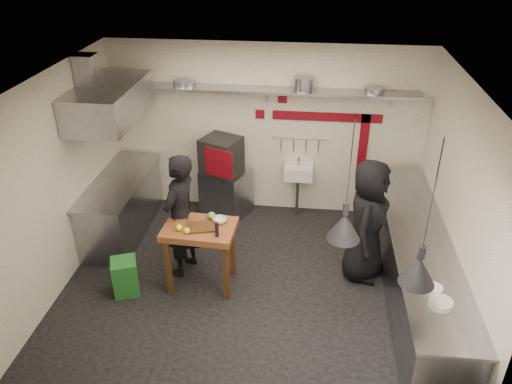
# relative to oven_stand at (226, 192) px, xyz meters

# --- Properties ---
(floor) EXTENTS (5.00, 5.00, 0.00)m
(floor) POSITION_rel_oven_stand_xyz_m (0.63, -1.80, -0.40)
(floor) COLOR black
(floor) RESTS_ON ground
(ceiling) EXTENTS (5.00, 5.00, 0.00)m
(ceiling) POSITION_rel_oven_stand_xyz_m (0.63, -1.80, 2.40)
(ceiling) COLOR silver
(ceiling) RESTS_ON floor
(wall_back) EXTENTS (5.00, 0.04, 2.80)m
(wall_back) POSITION_rel_oven_stand_xyz_m (0.63, 0.30, 1.00)
(wall_back) COLOR silver
(wall_back) RESTS_ON floor
(wall_front) EXTENTS (5.00, 0.04, 2.80)m
(wall_front) POSITION_rel_oven_stand_xyz_m (0.63, -3.90, 1.00)
(wall_front) COLOR silver
(wall_front) RESTS_ON floor
(wall_left) EXTENTS (0.04, 4.20, 2.80)m
(wall_left) POSITION_rel_oven_stand_xyz_m (-1.87, -1.80, 1.00)
(wall_left) COLOR silver
(wall_left) RESTS_ON floor
(wall_right) EXTENTS (0.04, 4.20, 2.80)m
(wall_right) POSITION_rel_oven_stand_xyz_m (3.13, -1.80, 1.00)
(wall_right) COLOR silver
(wall_right) RESTS_ON floor
(red_band_horiz) EXTENTS (1.70, 0.02, 0.14)m
(red_band_horiz) POSITION_rel_oven_stand_xyz_m (1.58, 0.28, 1.28)
(red_band_horiz) COLOR #620913
(red_band_horiz) RESTS_ON wall_back
(red_band_vert) EXTENTS (0.14, 0.02, 1.10)m
(red_band_vert) POSITION_rel_oven_stand_xyz_m (2.18, 0.28, 0.80)
(red_band_vert) COLOR #620913
(red_band_vert) RESTS_ON wall_back
(red_tile_a) EXTENTS (0.14, 0.02, 0.14)m
(red_tile_a) POSITION_rel_oven_stand_xyz_m (0.88, 0.28, 1.55)
(red_tile_a) COLOR #620913
(red_tile_a) RESTS_ON wall_back
(red_tile_b) EXTENTS (0.14, 0.02, 0.14)m
(red_tile_b) POSITION_rel_oven_stand_xyz_m (0.53, 0.28, 1.28)
(red_tile_b) COLOR #620913
(red_tile_b) RESTS_ON wall_back
(back_shelf) EXTENTS (4.60, 0.34, 0.04)m
(back_shelf) POSITION_rel_oven_stand_xyz_m (0.63, 0.12, 1.72)
(back_shelf) COLOR gray
(back_shelf) RESTS_ON wall_back
(shelf_bracket_left) EXTENTS (0.04, 0.06, 0.24)m
(shelf_bracket_left) POSITION_rel_oven_stand_xyz_m (-1.27, 0.27, 1.62)
(shelf_bracket_left) COLOR gray
(shelf_bracket_left) RESTS_ON wall_back
(shelf_bracket_mid) EXTENTS (0.04, 0.06, 0.24)m
(shelf_bracket_mid) POSITION_rel_oven_stand_xyz_m (0.63, 0.27, 1.62)
(shelf_bracket_mid) COLOR gray
(shelf_bracket_mid) RESTS_ON wall_back
(shelf_bracket_right) EXTENTS (0.04, 0.06, 0.24)m
(shelf_bracket_right) POSITION_rel_oven_stand_xyz_m (2.53, 0.27, 1.62)
(shelf_bracket_right) COLOR gray
(shelf_bracket_right) RESTS_ON wall_back
(pan_far_left) EXTENTS (0.30, 0.30, 0.09)m
(pan_far_left) POSITION_rel_oven_stand_xyz_m (-0.66, 0.12, 1.79)
(pan_far_left) COLOR gray
(pan_far_left) RESTS_ON back_shelf
(pan_mid_left) EXTENTS (0.25, 0.25, 0.07)m
(pan_mid_left) POSITION_rel_oven_stand_xyz_m (-0.56, 0.12, 1.78)
(pan_mid_left) COLOR gray
(pan_mid_left) RESTS_ON back_shelf
(stock_pot) EXTENTS (0.34, 0.34, 0.20)m
(stock_pot) POSITION_rel_oven_stand_xyz_m (1.20, 0.12, 1.84)
(stock_pot) COLOR gray
(stock_pot) RESTS_ON back_shelf
(pan_right) EXTENTS (0.29, 0.29, 0.08)m
(pan_right) POSITION_rel_oven_stand_xyz_m (2.23, 0.12, 1.78)
(pan_right) COLOR gray
(pan_right) RESTS_ON back_shelf
(oven_stand) EXTENTS (0.88, 0.85, 0.80)m
(oven_stand) POSITION_rel_oven_stand_xyz_m (0.00, 0.00, 0.00)
(oven_stand) COLOR gray
(oven_stand) RESTS_ON floor
(combi_oven) EXTENTS (0.72, 0.70, 0.58)m
(combi_oven) POSITION_rel_oven_stand_xyz_m (-0.05, -0.05, 0.69)
(combi_oven) COLOR black
(combi_oven) RESTS_ON oven_stand
(oven_door) EXTENTS (0.47, 0.22, 0.46)m
(oven_door) POSITION_rel_oven_stand_xyz_m (-0.04, -0.35, 0.69)
(oven_door) COLOR #620913
(oven_door) RESTS_ON combi_oven
(oven_glass) EXTENTS (0.30, 0.14, 0.34)m
(oven_glass) POSITION_rel_oven_stand_xyz_m (0.02, -0.35, 0.69)
(oven_glass) COLOR black
(oven_glass) RESTS_ON oven_door
(hand_sink) EXTENTS (0.46, 0.34, 0.22)m
(hand_sink) POSITION_rel_oven_stand_xyz_m (1.18, 0.12, 0.38)
(hand_sink) COLOR silver
(hand_sink) RESTS_ON wall_back
(sink_tap) EXTENTS (0.03, 0.03, 0.14)m
(sink_tap) POSITION_rel_oven_stand_xyz_m (1.18, 0.12, 0.56)
(sink_tap) COLOR gray
(sink_tap) RESTS_ON hand_sink
(sink_drain) EXTENTS (0.06, 0.06, 0.66)m
(sink_drain) POSITION_rel_oven_stand_xyz_m (1.18, 0.08, -0.06)
(sink_drain) COLOR gray
(sink_drain) RESTS_ON floor
(utensil_rail) EXTENTS (0.90, 0.02, 0.02)m
(utensil_rail) POSITION_rel_oven_stand_xyz_m (1.18, 0.26, 0.92)
(utensil_rail) COLOR gray
(utensil_rail) RESTS_ON wall_back
(counter_right) EXTENTS (0.70, 3.80, 0.90)m
(counter_right) POSITION_rel_oven_stand_xyz_m (2.78, -1.80, 0.05)
(counter_right) COLOR gray
(counter_right) RESTS_ON floor
(counter_right_top) EXTENTS (0.76, 3.90, 0.03)m
(counter_right_top) POSITION_rel_oven_stand_xyz_m (2.78, -1.80, 0.52)
(counter_right_top) COLOR gray
(counter_right_top) RESTS_ON counter_right
(plate_stack) EXTENTS (0.25, 0.25, 0.07)m
(plate_stack) POSITION_rel_oven_stand_xyz_m (2.75, -3.07, 0.56)
(plate_stack) COLOR silver
(plate_stack) RESTS_ON counter_right_top
(small_bowl_right) EXTENTS (0.22, 0.22, 0.05)m
(small_bowl_right) POSITION_rel_oven_stand_xyz_m (2.73, -2.83, 0.56)
(small_bowl_right) COLOR silver
(small_bowl_right) RESTS_ON counter_right_top
(counter_left) EXTENTS (0.70, 1.90, 0.90)m
(counter_left) POSITION_rel_oven_stand_xyz_m (-1.52, -0.75, 0.05)
(counter_left) COLOR gray
(counter_left) RESTS_ON floor
(counter_left_top) EXTENTS (0.76, 2.00, 0.03)m
(counter_left_top) POSITION_rel_oven_stand_xyz_m (-1.52, -0.75, 0.52)
(counter_left_top) COLOR gray
(counter_left_top) RESTS_ON counter_left
(extractor_hood) EXTENTS (0.78, 1.60, 0.50)m
(extractor_hood) POSITION_rel_oven_stand_xyz_m (-1.47, -0.75, 1.75)
(extractor_hood) COLOR gray
(extractor_hood) RESTS_ON ceiling
(hood_duct) EXTENTS (0.28, 0.28, 0.50)m
(hood_duct) POSITION_rel_oven_stand_xyz_m (-1.72, -0.75, 2.15)
(hood_duct) COLOR gray
(hood_duct) RESTS_ON ceiling
(green_bin) EXTENTS (0.42, 0.42, 0.50)m
(green_bin) POSITION_rel_oven_stand_xyz_m (-0.99, -2.17, -0.15)
(green_bin) COLOR #1E6223
(green_bin) RESTS_ON floor
(prep_table) EXTENTS (0.95, 0.69, 0.92)m
(prep_table) POSITION_rel_oven_stand_xyz_m (-0.02, -1.88, 0.06)
(prep_table) COLOR brown
(prep_table) RESTS_ON floor
(cutting_board) EXTENTS (0.43, 0.35, 0.02)m
(cutting_board) POSITION_rel_oven_stand_xyz_m (0.01, -1.90, 0.53)
(cutting_board) COLOR #452813
(cutting_board) RESTS_ON prep_table
(pepper_mill) EXTENTS (0.05, 0.05, 0.20)m
(pepper_mill) POSITION_rel_oven_stand_xyz_m (0.25, -2.07, 0.62)
(pepper_mill) COLOR black
(pepper_mill) RESTS_ON prep_table
(lemon_a) EXTENTS (0.11, 0.11, 0.08)m
(lemon_a) POSITION_rel_oven_stand_xyz_m (-0.26, -1.99, 0.56)
(lemon_a) COLOR #D4E017
(lemon_a) RESTS_ON prep_table
(lemon_b) EXTENTS (0.10, 0.10, 0.08)m
(lemon_b) POSITION_rel_oven_stand_xyz_m (-0.14, -2.05, 0.56)
(lemon_b) COLOR #D4E017
(lemon_b) RESTS_ON prep_table
(veg_ball) EXTENTS (0.14, 0.14, 0.11)m
(veg_ball) POSITION_rel_oven_stand_xyz_m (0.10, -1.68, 0.57)
(veg_ball) COLOR #50933E
(veg_ball) RESTS_ON prep_table
(steel_tray) EXTENTS (0.21, 0.17, 0.03)m
(steel_tray) POSITION_rel_oven_stand_xyz_m (-0.29, -1.72, 0.54)
(steel_tray) COLOR gray
(steel_tray) RESTS_ON prep_table
(bowl) EXTENTS (0.23, 0.23, 0.06)m
(bowl) POSITION_rel_oven_stand_xyz_m (0.22, -1.75, 0.55)
(bowl) COLOR silver
(bowl) RESTS_ON prep_table
(heat_lamp_near) EXTENTS (0.42, 0.42, 1.41)m
(heat_lamp_near) POSITION_rel_oven_stand_xyz_m (1.74, -2.65, 1.70)
(heat_lamp_near) COLOR black
(heat_lamp_near) RESTS_ON ceiling
(heat_lamp_far) EXTENTS (0.39, 0.39, 1.54)m
(heat_lamp_far) POSITION_rel_oven_stand_xyz_m (2.44, -3.14, 1.63)
(heat_lamp_far) COLOR black
(heat_lamp_far) RESTS_ON ceiling
(chef_left) EXTENTS (0.60, 0.75, 1.78)m
(chef_left) POSITION_rel_oven_stand_xyz_m (-0.34, -1.61, 0.49)
(chef_left) COLOR black
(chef_left) RESTS_ON floor
(chef_right) EXTENTS (0.76, 0.97, 1.74)m
(chef_right) POSITION_rel_oven_stand_xyz_m (2.15, -1.42, 0.47)
(chef_right) COLOR black
(chef_right) RESTS_ON floor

